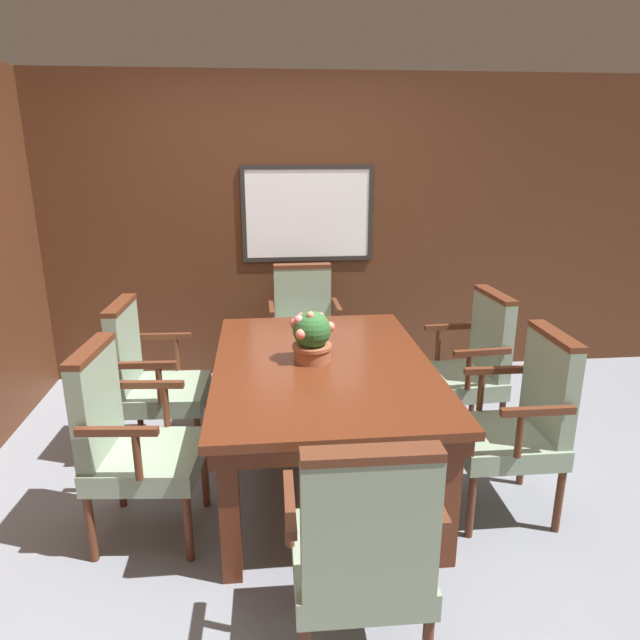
{
  "coord_description": "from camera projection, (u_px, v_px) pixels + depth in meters",
  "views": [
    {
      "loc": [
        -0.14,
        -2.83,
        1.91
      ],
      "look_at": [
        0.18,
        0.28,
        0.94
      ],
      "focal_mm": 32.0,
      "sensor_mm": 36.0,
      "label": 1
    }
  ],
  "objects": [
    {
      "name": "potted_plant",
      "position": [
        311.0,
        336.0,
        3.17
      ],
      "size": [
        0.25,
        0.22,
        0.3
      ],
      "color": "#9E5638",
      "rests_on": "dining_table"
    },
    {
      "name": "dining_table",
      "position": [
        323.0,
        377.0,
        3.22
      ],
      "size": [
        1.2,
        1.76,
        0.74
      ],
      "color": "#562614",
      "rests_on": "ground_plane"
    },
    {
      "name": "chair_right_far",
      "position": [
        470.0,
        363.0,
        3.73
      ],
      "size": [
        0.55,
        0.57,
        1.01
      ],
      "rotation": [
        0.0,
        0.0,
        -1.5
      ],
      "color": "#562B19",
      "rests_on": "ground_plane"
    },
    {
      "name": "chair_head_far",
      "position": [
        304.0,
        327.0,
        4.48
      ],
      "size": [
        0.55,
        0.53,
        1.01
      ],
      "rotation": [
        0.0,
        0.0,
        0.01
      ],
      "color": "#562B19",
      "rests_on": "ground_plane"
    },
    {
      "name": "chair_left_far",
      "position": [
        149.0,
        376.0,
        3.53
      ],
      "size": [
        0.55,
        0.56,
        1.01
      ],
      "rotation": [
        0.0,
        0.0,
        1.52
      ],
      "color": "#562B19",
      "rests_on": "ground_plane"
    },
    {
      "name": "chair_head_near",
      "position": [
        362.0,
        548.0,
        2.03
      ],
      "size": [
        0.55,
        0.53,
        1.01
      ],
      "rotation": [
        0.0,
        0.0,
        3.13
      ],
      "color": "#562B19",
      "rests_on": "ground_plane"
    },
    {
      "name": "ground_plane",
      "position": [
        294.0,
        492.0,
        3.27
      ],
      "size": [
        14.0,
        14.0,
        0.0
      ],
      "primitive_type": "plane",
      "color": "gray"
    },
    {
      "name": "chair_left_near",
      "position": [
        129.0,
        438.0,
        2.78
      ],
      "size": [
        0.56,
        0.57,
        1.01
      ],
      "rotation": [
        0.0,
        0.0,
        1.48
      ],
      "color": "#562B19",
      "rests_on": "ground_plane"
    },
    {
      "name": "chair_right_near",
      "position": [
        520.0,
        419.0,
        2.98
      ],
      "size": [
        0.53,
        0.55,
        1.01
      ],
      "rotation": [
        0.0,
        0.0,
        -1.58
      ],
      "color": "#562B19",
      "rests_on": "ground_plane"
    },
    {
      "name": "wall_back",
      "position": [
        279.0,
        231.0,
        4.68
      ],
      "size": [
        7.2,
        0.08,
        2.45
      ],
      "color": "#4C2816",
      "rests_on": "ground_plane"
    }
  ]
}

